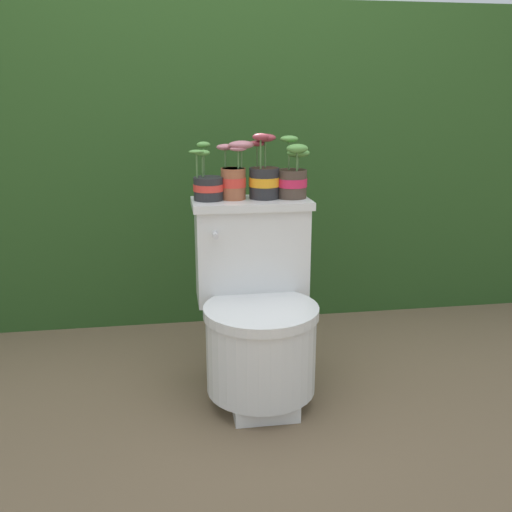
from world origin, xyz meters
The scene contains 7 objects.
ground_plane centered at (0.00, 0.00, 0.00)m, with size 12.00×12.00×0.00m, color brown.
hedge_backdrop centered at (0.00, 1.26, 0.77)m, with size 3.91×0.88×1.54m.
toilet centered at (0.05, 0.08, 0.33)m, with size 0.46×0.57×0.73m.
potted_plant_left centered at (-0.12, 0.25, 0.79)m, with size 0.13×0.13×0.22m.
potted_plant_midleft centered at (-0.02, 0.25, 0.83)m, with size 0.14×0.10×0.22m.
potted_plant_middle centered at (0.10, 0.25, 0.82)m, with size 0.12×0.12×0.25m.
potted_plant_midright centered at (0.21, 0.24, 0.82)m, with size 0.13×0.13×0.24m.
Camera 1 is at (-0.27, -1.92, 1.12)m, focal length 40.00 mm.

